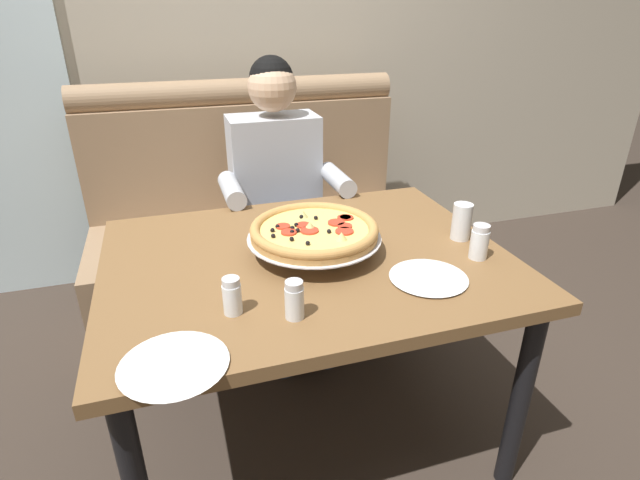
{
  "coord_description": "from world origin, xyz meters",
  "views": [
    {
      "loc": [
        -0.39,
        -1.36,
        1.46
      ],
      "look_at": [
        0.04,
        -0.0,
        0.78
      ],
      "focal_mm": 27.82,
      "sensor_mm": 36.0,
      "label": 1
    }
  ],
  "objects_px": {
    "pizza": "(314,231)",
    "plate_near_left": "(429,276)",
    "diner_main": "(280,190)",
    "shaker_pepper_flakes": "(294,302)",
    "dining_table": "(307,277)",
    "drinking_glass": "(461,224)",
    "shaker_oregano": "(232,298)",
    "plate_near_right": "(174,362)",
    "booth_bench": "(256,232)",
    "patio_chair": "(12,170)",
    "shaker_parmesan": "(479,244)"
  },
  "relations": [
    {
      "from": "pizza",
      "to": "plate_near_left",
      "type": "bearing_deg",
      "value": -44.08
    },
    {
      "from": "diner_main",
      "to": "shaker_pepper_flakes",
      "type": "distance_m",
      "value": 1.04
    },
    {
      "from": "dining_table",
      "to": "diner_main",
      "type": "xyz_separation_m",
      "value": [
        0.08,
        0.7,
        0.06
      ]
    },
    {
      "from": "dining_table",
      "to": "drinking_glass",
      "type": "bearing_deg",
      "value": -3.51
    },
    {
      "from": "shaker_oregano",
      "to": "plate_near_right",
      "type": "relative_size",
      "value": 0.42
    },
    {
      "from": "booth_bench",
      "to": "pizza",
      "type": "height_order",
      "value": "booth_bench"
    },
    {
      "from": "shaker_oregano",
      "to": "pizza",
      "type": "bearing_deg",
      "value": 41.21
    },
    {
      "from": "booth_bench",
      "to": "drinking_glass",
      "type": "distance_m",
      "value": 1.2
    },
    {
      "from": "diner_main",
      "to": "plate_near_left",
      "type": "height_order",
      "value": "diner_main"
    },
    {
      "from": "shaker_pepper_flakes",
      "to": "patio_chair",
      "type": "relative_size",
      "value": 0.12
    },
    {
      "from": "dining_table",
      "to": "patio_chair",
      "type": "relative_size",
      "value": 1.48
    },
    {
      "from": "drinking_glass",
      "to": "booth_bench",
      "type": "bearing_deg",
      "value": 118.38
    },
    {
      "from": "booth_bench",
      "to": "dining_table",
      "type": "bearing_deg",
      "value": -90.0
    },
    {
      "from": "patio_chair",
      "to": "pizza",
      "type": "bearing_deg",
      "value": -56.6
    },
    {
      "from": "pizza",
      "to": "diner_main",
      "type": "bearing_deg",
      "value": 85.93
    },
    {
      "from": "diner_main",
      "to": "shaker_parmesan",
      "type": "xyz_separation_m",
      "value": [
        0.44,
        -0.87,
        0.07
      ]
    },
    {
      "from": "shaker_pepper_flakes",
      "to": "drinking_glass",
      "type": "bearing_deg",
      "value": 23.55
    },
    {
      "from": "booth_bench",
      "to": "diner_main",
      "type": "distance_m",
      "value": 0.42
    },
    {
      "from": "shaker_parmesan",
      "to": "plate_near_right",
      "type": "relative_size",
      "value": 0.46
    },
    {
      "from": "shaker_oregano",
      "to": "drinking_glass",
      "type": "height_order",
      "value": "drinking_glass"
    },
    {
      "from": "diner_main",
      "to": "pizza",
      "type": "bearing_deg",
      "value": -94.07
    },
    {
      "from": "dining_table",
      "to": "pizza",
      "type": "relative_size",
      "value": 2.96
    },
    {
      "from": "booth_bench",
      "to": "plate_near_right",
      "type": "xyz_separation_m",
      "value": [
        -0.43,
        -1.39,
        0.35
      ]
    },
    {
      "from": "plate_near_left",
      "to": "plate_near_right",
      "type": "distance_m",
      "value": 0.75
    },
    {
      "from": "dining_table",
      "to": "plate_near_left",
      "type": "relative_size",
      "value": 5.5
    },
    {
      "from": "diner_main",
      "to": "plate_near_right",
      "type": "distance_m",
      "value": 1.24
    },
    {
      "from": "pizza",
      "to": "drinking_glass",
      "type": "distance_m",
      "value": 0.51
    },
    {
      "from": "shaker_oregano",
      "to": "shaker_pepper_flakes",
      "type": "relative_size",
      "value": 0.97
    },
    {
      "from": "plate_near_right",
      "to": "plate_near_left",
      "type": "bearing_deg",
      "value": 13.56
    },
    {
      "from": "dining_table",
      "to": "plate_near_left",
      "type": "distance_m",
      "value": 0.4
    },
    {
      "from": "plate_near_left",
      "to": "drinking_glass",
      "type": "distance_m",
      "value": 0.33
    },
    {
      "from": "shaker_pepper_flakes",
      "to": "patio_chair",
      "type": "distance_m",
      "value": 2.69
    },
    {
      "from": "shaker_parmesan",
      "to": "patio_chair",
      "type": "bearing_deg",
      "value": 129.38
    },
    {
      "from": "booth_bench",
      "to": "shaker_pepper_flakes",
      "type": "relative_size",
      "value": 15.28
    },
    {
      "from": "shaker_pepper_flakes",
      "to": "plate_near_right",
      "type": "distance_m",
      "value": 0.33
    },
    {
      "from": "shaker_pepper_flakes",
      "to": "shaker_parmesan",
      "type": "height_order",
      "value": "shaker_parmesan"
    },
    {
      "from": "dining_table",
      "to": "diner_main",
      "type": "height_order",
      "value": "diner_main"
    },
    {
      "from": "patio_chair",
      "to": "booth_bench",
      "type": "bearing_deg",
      "value": -39.73
    },
    {
      "from": "pizza",
      "to": "shaker_oregano",
      "type": "bearing_deg",
      "value": -138.79
    },
    {
      "from": "booth_bench",
      "to": "shaker_pepper_flakes",
      "type": "xyz_separation_m",
      "value": [
        -0.13,
        -1.29,
        0.38
      ]
    },
    {
      "from": "drinking_glass",
      "to": "shaker_parmesan",
      "type": "bearing_deg",
      "value": -99.66
    },
    {
      "from": "booth_bench",
      "to": "diner_main",
      "type": "relative_size",
      "value": 1.26
    },
    {
      "from": "dining_table",
      "to": "pizza",
      "type": "bearing_deg",
      "value": 21.33
    },
    {
      "from": "booth_bench",
      "to": "pizza",
      "type": "xyz_separation_m",
      "value": [
        0.03,
        -0.95,
        0.41
      ]
    },
    {
      "from": "dining_table",
      "to": "shaker_parmesan",
      "type": "height_order",
      "value": "shaker_parmesan"
    },
    {
      "from": "booth_bench",
      "to": "plate_near_left",
      "type": "distance_m",
      "value": 1.3
    },
    {
      "from": "plate_near_right",
      "to": "drinking_glass",
      "type": "relative_size",
      "value": 1.96
    },
    {
      "from": "shaker_oregano",
      "to": "patio_chair",
      "type": "distance_m",
      "value": 2.56
    },
    {
      "from": "dining_table",
      "to": "shaker_parmesan",
      "type": "relative_size",
      "value": 11.23
    },
    {
      "from": "shaker_parmesan",
      "to": "drinking_glass",
      "type": "bearing_deg",
      "value": 80.34
    }
  ]
}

